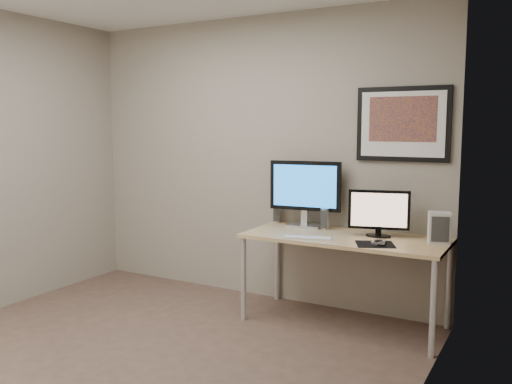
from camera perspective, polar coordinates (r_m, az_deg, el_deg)
floor at (r=3.99m, az=-12.38°, el=-16.94°), size 3.60×3.60×0.00m
room at (r=4.00m, az=-8.71°, el=7.42°), size 3.60×3.60×3.60m
desk at (r=4.42m, az=9.31°, el=-5.44°), size 1.60×0.70×0.73m
framed_art at (r=4.53m, az=15.19°, el=6.92°), size 0.75×0.04×0.60m
monitor_large at (r=4.71m, az=5.18°, el=0.15°), size 0.63×0.23×0.58m
monitor_tv at (r=4.39m, az=12.81°, el=-2.07°), size 0.47×0.16×0.37m
speaker_left at (r=4.95m, az=2.22°, el=-2.26°), size 0.08×0.08×0.16m
speaker_right at (r=4.65m, az=7.24°, el=-2.82°), size 0.08×0.08×0.18m
keyboard at (r=4.27m, az=5.44°, el=-4.81°), size 0.39×0.21×0.01m
mousepad at (r=4.14m, az=12.43°, el=-5.39°), size 0.35×0.34×0.00m
mouse at (r=4.16m, az=12.74°, el=-5.07°), size 0.08×0.11×0.04m
remote at (r=4.15m, az=13.13°, el=-5.23°), size 0.08×0.19×0.02m
fan_unit at (r=4.27m, az=18.73°, el=-3.60°), size 0.18×0.16×0.24m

